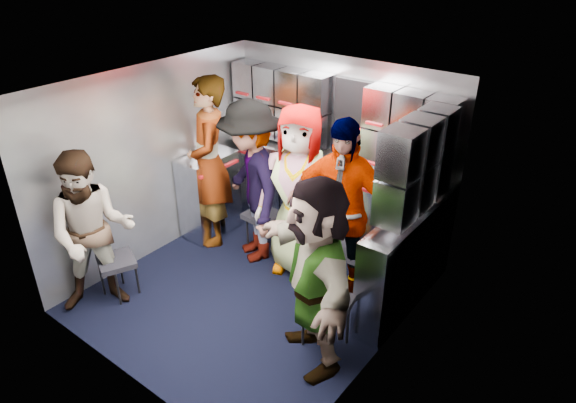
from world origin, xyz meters
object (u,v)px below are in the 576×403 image
Objects in this scene: attendant_arc_e at (316,275)px; jump_seat_near_left at (117,263)px; attendant_arc_d at (340,211)px; attendant_arc_c at (299,192)px; attendant_arc_a at (93,233)px; jump_seat_mid_left at (263,218)px; attendant_standing at (210,163)px; jump_seat_mid_right at (347,252)px; attendant_arc_b at (251,183)px; jump_seat_near_right at (326,306)px; jump_seat_center at (308,230)px.

jump_seat_near_left is at bearing -131.21° from attendant_arc_e.
attendant_arc_c is at bearing 154.66° from attendant_arc_d.
attendant_arc_d is (1.69, 1.54, 0.12)m from attendant_arc_a.
attendant_standing is at bearing -162.15° from jump_seat_mid_left.
attendant_arc_b is (-1.10, -0.19, 0.52)m from jump_seat_mid_right.
attendant_arc_b is at bearing 154.22° from jump_seat_near_right.
attendant_arc_b is at bearing 45.14° from attendant_standing.
attendant_standing reaches higher than jump_seat_near_left.
attendant_arc_c reaches higher than attendant_arc_a.
jump_seat_center is 0.25× the size of attendant_arc_c.
jump_seat_near_right is 0.28× the size of attendant_arc_e.
attendant_arc_e is at bearing -68.09° from attendant_arc_c.
jump_seat_near_left is 1.56m from attendant_arc_b.
attendant_arc_e is at bearing 1.87° from attendant_arc_b.
jump_seat_mid_right is at bearing -5.48° from attendant_arc_a.
jump_seat_center is at bearing 59.66° from attendant_standing.
jump_seat_mid_left is at bearing -179.45° from jump_seat_mid_right.
jump_seat_center is 0.93× the size of jump_seat_near_right.
jump_seat_near_right is at bearing -31.32° from jump_seat_mid_left.
jump_seat_near_right is 2.21m from attendant_standing.
jump_seat_mid_left is 0.26× the size of attendant_arc_e.
jump_seat_near_left is at bearing -45.72° from attendant_standing.
attendant_arc_a is at bearing -151.32° from attendant_arc_d.
attendant_arc_d reaches higher than jump_seat_center.
attendant_standing reaches higher than jump_seat_mid_right.
attendant_standing is 1.53m from attendant_arc_a.
attendant_arc_b is at bearing -150.25° from jump_seat_center.
jump_seat_mid_left is 1.68m from jump_seat_near_right.
jump_seat_mid_left is 0.25× the size of attendant_arc_c.
attendant_standing is 1.07× the size of attendant_arc_c.
jump_seat_mid_left is 0.74m from attendant_arc_c.
jump_seat_mid_left is 1.23m from attendant_arc_d.
attendant_standing reaches higher than attendant_arc_b.
attendant_arc_b reaches higher than attendant_arc_a.
jump_seat_near_right reaches higher than jump_seat_center.
jump_seat_center is at bearing 168.38° from jump_seat_mid_right.
attendant_arc_d is at bearing 38.88° from jump_seat_near_left.
jump_seat_near_right reaches higher than jump_seat_mid_left.
attendant_arc_e is (0.90, -1.18, 0.48)m from jump_seat_center.
attendant_standing is (-0.01, 1.34, 0.60)m from jump_seat_near_left.
attendant_arc_d reaches higher than jump_seat_mid_right.
attendant_arc_d reaches higher than attendant_arc_c.
jump_seat_near_right is 0.27× the size of attendant_arc_b.
attendant_standing is 1.14× the size of attendant_arc_e.
attendant_standing reaches higher than attendant_arc_c.
attendant_arc_a is at bearing -157.51° from jump_seat_near_right.
attendant_arc_d is (-0.34, 0.70, 0.50)m from jump_seat_near_right.
jump_seat_near_left is 0.25× the size of attendant_arc_c.
jump_seat_mid_right is at bearing 110.83° from jump_seat_near_right.
attendant_standing is 1.05× the size of attendant_arc_d.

